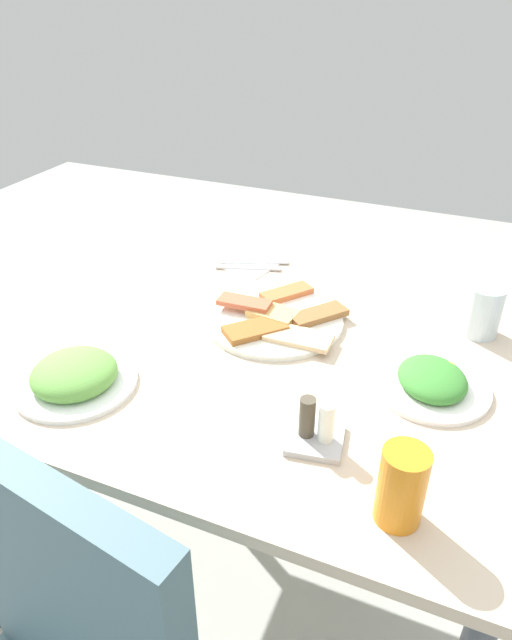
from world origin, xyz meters
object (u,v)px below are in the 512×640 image
at_px(paper_napkin, 251,266).
at_px(soda_can, 402,486).
at_px(drinking_glass, 483,311).
at_px(condiment_caddy, 316,429).
at_px(dining_table, 244,371).
at_px(salad_plate_greens, 432,381).
at_px(pide_platter, 276,319).
at_px(fork, 253,262).
at_px(spoon, 248,267).
at_px(salad_plate_rice, 75,376).

bearing_deg(paper_napkin, soda_can, 127.76).
height_order(drinking_glass, condiment_caddy, drinking_glass).
relative_size(dining_table, drinking_glass, 10.55).
bearing_deg(soda_can, salad_plate_greens, -90.23).
bearing_deg(pide_platter, drinking_glass, -162.61).
xyz_separation_m(pide_platter, salad_plate_greens, (-0.35, 0.10, 0.01)).
height_order(pide_platter, fork, pide_platter).
distance_m(paper_napkin, fork, 0.02).
distance_m(soda_can, paper_napkin, 0.83).
bearing_deg(fork, spoon, 67.70).
distance_m(pide_platter, soda_can, 0.54).
bearing_deg(paper_napkin, salad_plate_greens, 146.42).
relative_size(drinking_glass, spoon, 0.66).
bearing_deg(paper_napkin, spoon, 90.00).
distance_m(salad_plate_rice, spoon, 0.57).
bearing_deg(spoon, dining_table, 93.78).
bearing_deg(drinking_glass, soda_can, 83.26).
bearing_deg(paper_napkin, fork, -90.00).
relative_size(soda_can, fork, 0.67).
xyz_separation_m(salad_plate_rice, soda_can, (-0.61, 0.07, 0.04)).
bearing_deg(dining_table, condiment_caddy, 134.74).
height_order(dining_table, salad_plate_rice, salad_plate_rice).
bearing_deg(drinking_glass, paper_napkin, -10.50).
bearing_deg(drinking_glass, fork, -12.24).
bearing_deg(drinking_glass, salad_plate_greens, 74.66).
height_order(spoon, condiment_caddy, condiment_caddy).
xyz_separation_m(soda_can, paper_napkin, (0.51, -0.65, -0.06)).
distance_m(drinking_glass, condiment_caddy, 0.50).
bearing_deg(spoon, salad_plate_greens, 129.53).
xyz_separation_m(dining_table, paper_napkin, (0.12, -0.32, 0.08)).
height_order(paper_napkin, condiment_caddy, condiment_caddy).
height_order(pide_platter, paper_napkin, pide_platter).
height_order(soda_can, drinking_glass, soda_can).
bearing_deg(salad_plate_rice, soda_can, 173.30).
relative_size(paper_napkin, spoon, 0.67).
bearing_deg(fork, paper_napkin, 67.70).
xyz_separation_m(salad_plate_greens, condiment_caddy, (0.15, 0.22, 0.01)).
xyz_separation_m(salad_plate_rice, condiment_caddy, (-0.45, -0.03, 0.01)).
distance_m(pide_platter, spoon, 0.27).
distance_m(salad_plate_rice, paper_napkin, 0.59).
bearing_deg(condiment_caddy, soda_can, 146.68).
distance_m(salad_plate_greens, paper_napkin, 0.61).
relative_size(salad_plate_rice, soda_can, 1.85).
height_order(salad_plate_greens, soda_can, soda_can).
relative_size(paper_napkin, condiment_caddy, 1.08).
xyz_separation_m(dining_table, spoon, (0.12, -0.30, 0.09)).
bearing_deg(salad_plate_greens, drinking_glass, -105.34).
bearing_deg(soda_can, spoon, -51.46).
bearing_deg(salad_plate_rice, drinking_glass, -144.68).
distance_m(pide_platter, condiment_caddy, 0.37).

